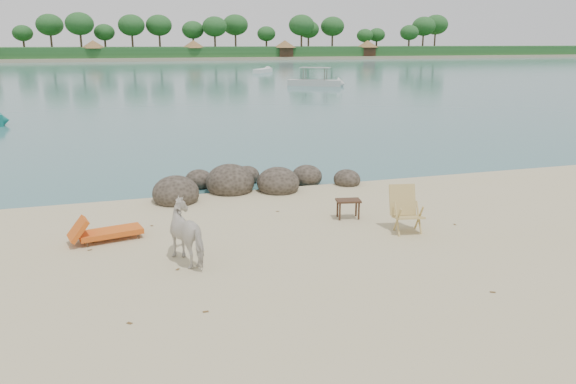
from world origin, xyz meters
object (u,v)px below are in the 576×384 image
object	(u,v)px
cow	(191,234)
side_table	(348,210)
deck_chair	(409,211)
lounge_chair	(111,230)
boulders	(242,184)

from	to	relation	value
cow	side_table	xyz separation A→B (m)	(4.21, 1.71, -0.37)
side_table	deck_chair	bearing A→B (deg)	-46.08
cow	lounge_chair	bearing A→B (deg)	-70.65
side_table	deck_chair	size ratio (longest dim) A/B	0.56
lounge_chair	boulders	bearing A→B (deg)	29.70
cow	side_table	distance (m)	4.56
boulders	side_table	bearing A→B (deg)	-60.81
boulders	cow	bearing A→B (deg)	-113.12
deck_chair	side_table	bearing A→B (deg)	134.67
side_table	lounge_chair	xyz separation A→B (m)	(-5.79, 0.11, 0.01)
side_table	cow	bearing A→B (deg)	-147.53
lounge_chair	cow	bearing A→B (deg)	-61.03
boulders	cow	world-z (taller)	cow
boulders	lounge_chair	xyz separation A→B (m)	(-3.82, -3.42, 0.04)
side_table	deck_chair	distance (m)	1.71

